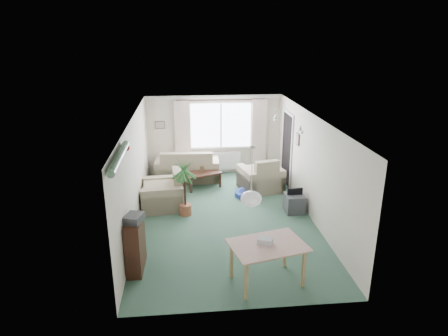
{
  "coord_description": "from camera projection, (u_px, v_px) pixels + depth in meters",
  "views": [
    {
      "loc": [
        -0.88,
        -8.42,
        4.15
      ],
      "look_at": [
        0.0,
        0.3,
        1.15
      ],
      "focal_mm": 32.0,
      "sensor_mm": 36.0,
      "label": 1
    }
  ],
  "objects": [
    {
      "name": "sofa",
      "position": [
        187.0,
        164.0,
        11.71
      ],
      "size": [
        1.88,
        1.06,
        0.92
      ],
      "primitive_type": "cube",
      "rotation": [
        0.0,
        0.0,
        3.1
      ],
      "color": "#C3B593",
      "rests_on": "ground"
    },
    {
      "name": "photo_frame",
      "position": [
        202.0,
        169.0,
        11.1
      ],
      "size": [
        0.12,
        0.02,
        0.16
      ],
      "primitive_type": "cube",
      "rotation": [
        0.0,
        0.0,
        -0.01
      ],
      "color": "#4D3E27",
      "rests_on": "coffee_table"
    },
    {
      "name": "houseplant",
      "position": [
        185.0,
        187.0,
        9.32
      ],
      "size": [
        0.78,
        0.78,
        1.41
      ],
      "primitive_type": "cylinder",
      "rotation": [
        0.0,
        0.0,
        0.37
      ],
      "color": "#1E561D",
      "rests_on": "ground"
    },
    {
      "name": "tinsel_garland",
      "position": [
        119.0,
        157.0,
        6.27
      ],
      "size": [
        1.6,
        1.6,
        0.12
      ],
      "primitive_type": "cylinder",
      "color": "#196626"
    },
    {
      "name": "window",
      "position": [
        221.0,
        125.0,
        11.93
      ],
      "size": [
        1.8,
        0.03,
        1.3
      ],
      "primitive_type": "cube",
      "color": "white"
    },
    {
      "name": "bauble_cluster_a",
      "position": [
        275.0,
        116.0,
        9.6
      ],
      "size": [
        0.2,
        0.2,
        0.2
      ],
      "primitive_type": "sphere",
      "color": "silver"
    },
    {
      "name": "dining_table",
      "position": [
        267.0,
        264.0,
        6.87
      ],
      "size": [
        1.3,
        1.02,
        0.72
      ],
      "primitive_type": "cube",
      "rotation": [
        0.0,
        0.0,
        0.24
      ],
      "color": "tan",
      "rests_on": "ground"
    },
    {
      "name": "coffee_table",
      "position": [
        202.0,
        180.0,
        11.16
      ],
      "size": [
        1.13,
        0.9,
        0.45
      ],
      "primitive_type": "cube",
      "rotation": [
        0.0,
        0.0,
        0.4
      ],
      "color": "black",
      "rests_on": "ground"
    },
    {
      "name": "curtain_left",
      "position": [
        183.0,
        134.0,
        11.8
      ],
      "size": [
        0.45,
        0.08,
        2.0
      ],
      "primitive_type": "cube",
      "color": "beige"
    },
    {
      "name": "tv_cube",
      "position": [
        294.0,
        203.0,
        9.64
      ],
      "size": [
        0.45,
        0.5,
        0.44
      ],
      "primitive_type": "cube",
      "rotation": [
        0.0,
        0.0,
        0.02
      ],
      "color": "#35353A",
      "rests_on": "ground"
    },
    {
      "name": "hifi_box",
      "position": [
        134.0,
        218.0,
        6.99
      ],
      "size": [
        0.37,
        0.42,
        0.14
      ],
      "primitive_type": "cube",
      "rotation": [
        0.0,
        0.0,
        -0.31
      ],
      "color": "#3A3C40",
      "rests_on": "bookshelf"
    },
    {
      "name": "doorway",
      "position": [
        287.0,
        149.0,
        11.29
      ],
      "size": [
        0.03,
        0.95,
        2.0
      ],
      "primitive_type": "cube",
      "color": "black"
    },
    {
      "name": "wall_picture_back",
      "position": [
        160.0,
        125.0,
        11.74
      ],
      "size": [
        0.28,
        0.03,
        0.22
      ],
      "primitive_type": "cube",
      "color": "brown"
    },
    {
      "name": "armchair_corner",
      "position": [
        261.0,
        173.0,
        10.94
      ],
      "size": [
        1.25,
        1.21,
        0.95
      ],
      "primitive_type": "cube",
      "rotation": [
        0.0,
        0.0,
        3.36
      ],
      "color": "tan",
      "rests_on": "ground"
    },
    {
      "name": "bookshelf",
      "position": [
        135.0,
        245.0,
        7.24
      ],
      "size": [
        0.29,
        0.81,
        0.98
      ],
      "primitive_type": "cube",
      "rotation": [
        0.0,
        0.0,
        -0.03
      ],
      "color": "black",
      "rests_on": "ground"
    },
    {
      "name": "curtain_right",
      "position": [
        259.0,
        133.0,
        12.01
      ],
      "size": [
        0.45,
        0.08,
        2.0
      ],
      "primitive_type": "cube",
      "color": "beige"
    },
    {
      "name": "radiator",
      "position": [
        221.0,
        161.0,
        12.24
      ],
      "size": [
        1.2,
        0.1,
        0.55
      ],
      "primitive_type": "cube",
      "color": "white"
    },
    {
      "name": "ground",
      "position": [
        225.0,
        218.0,
        9.35
      ],
      "size": [
        6.5,
        6.5,
        0.0
      ],
      "primitive_type": "plane",
      "color": "#315241"
    },
    {
      "name": "curtain_rod",
      "position": [
        221.0,
        100.0,
        11.6
      ],
      "size": [
        2.6,
        0.03,
        0.03
      ],
      "primitive_type": "cube",
      "color": "black"
    },
    {
      "name": "gift_box",
      "position": [
        265.0,
        241.0,
        6.77
      ],
      "size": [
        0.3,
        0.26,
        0.12
      ],
      "primitive_type": "cube",
      "rotation": [
        0.0,
        0.0,
        -0.39
      ],
      "color": "silver",
      "rests_on": "dining_table"
    },
    {
      "name": "bauble_cluster_b",
      "position": [
        301.0,
        127.0,
        8.5
      ],
      "size": [
        0.2,
        0.2,
        0.2
      ],
      "primitive_type": "sphere",
      "color": "silver"
    },
    {
      "name": "pet_bed",
      "position": [
        247.0,
        194.0,
        10.61
      ],
      "size": [
        0.79,
        0.79,
        0.13
      ],
      "primitive_type": "cylinder",
      "rotation": [
        0.0,
        0.0,
        0.29
      ],
      "color": "navy",
      "rests_on": "ground"
    },
    {
      "name": "pendant_lamp",
      "position": [
        251.0,
        199.0,
        6.73
      ],
      "size": [
        0.36,
        0.36,
        0.36
      ],
      "primitive_type": "sphere",
      "color": "white"
    },
    {
      "name": "wall_picture_right",
      "position": [
        298.0,
        139.0,
        10.17
      ],
      "size": [
        0.03,
        0.24,
        0.3
      ],
      "primitive_type": "cube",
      "color": "brown"
    },
    {
      "name": "armchair_left",
      "position": [
        161.0,
        189.0,
        9.84
      ],
      "size": [
        1.08,
        1.13,
        0.94
      ],
      "primitive_type": "cube",
      "rotation": [
        0.0,
        0.0,
        -1.49
      ],
      "color": "beige",
      "rests_on": "ground"
    }
  ]
}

